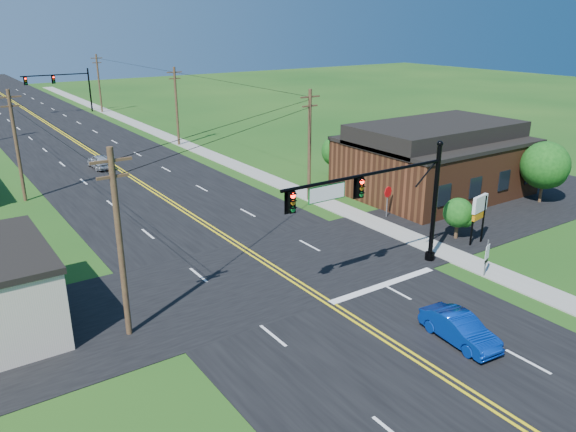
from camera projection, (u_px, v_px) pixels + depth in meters
ground at (429, 370)px, 23.76m from camera, size 260.00×260.00×0.00m
road_main at (90, 152)px, 62.76m from camera, size 16.00×220.00×0.04m
road_cross at (275, 271)px, 33.11m from camera, size 70.00×10.00×0.04m
sidewalk at (216, 157)px, 60.53m from camera, size 2.00×160.00×0.08m
signal_mast_main at (380, 199)px, 30.73m from camera, size 11.30×0.60×7.48m
signal_mast_far at (61, 84)px, 87.03m from camera, size 10.98×0.60×7.48m
brick_building at (434, 165)px, 47.64m from camera, size 14.20×11.20×4.70m
utility_pole_left_a at (120, 241)px, 24.96m from camera, size 1.80×0.28×9.00m
utility_pole_left_b at (16, 144)px, 44.46m from camera, size 1.80×0.28×9.00m
utility_pole_right_a at (309, 144)px, 44.56m from camera, size 1.80×0.28×9.00m
utility_pole_right_b at (176, 105)px, 64.85m from camera, size 1.80×0.28×9.00m
utility_pole_right_c at (99, 82)px, 88.26m from camera, size 1.80×0.28×9.00m
tree_right_front at (545, 165)px, 44.58m from camera, size 3.80×3.80×5.00m
tree_right_back at (338, 151)px, 51.67m from camera, size 3.00×3.00×4.10m
shrub_corner at (458, 213)px, 37.46m from camera, size 2.00×2.00×2.86m
blue_car at (460, 329)px, 25.64m from camera, size 1.78×4.17×1.34m
distant_car at (100, 162)px, 55.75m from camera, size 1.71×4.13×1.40m
route_sign at (487, 256)px, 31.95m from camera, size 0.56×0.21×2.30m
stop_sign at (388, 195)px, 41.58m from camera, size 0.86×0.19×2.42m
pylon_sign at (479, 209)px, 36.35m from camera, size 1.64×0.55×3.34m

